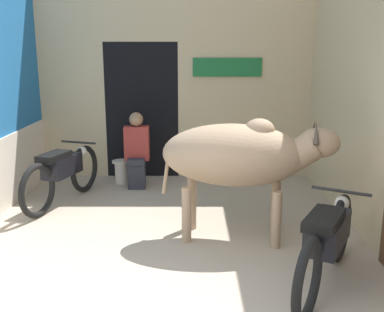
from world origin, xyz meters
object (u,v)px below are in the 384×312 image
at_px(motorcycle_near, 326,240).
at_px(shopkeeper_seated, 135,148).
at_px(plastic_stool, 120,171).
at_px(motorcycle_far, 61,172).
at_px(cow, 239,155).

relative_size(motorcycle_near, shopkeeper_seated, 1.45).
bearing_deg(plastic_stool, motorcycle_far, -124.27).
height_order(motorcycle_far, shopkeeper_seated, shopkeeper_seated).
bearing_deg(shopkeeper_seated, cow, -55.10).
bearing_deg(cow, motorcycle_near, -58.19).
bearing_deg(plastic_stool, motorcycle_near, -54.16).
xyz_separation_m(cow, plastic_stool, (-1.73, 2.24, -0.79)).
bearing_deg(motorcycle_far, motorcycle_near, -37.29).
xyz_separation_m(shopkeeper_seated, plastic_stool, (-0.29, 0.18, -0.43)).
distance_m(cow, motorcycle_near, 1.43).
bearing_deg(motorcycle_near, shopkeeper_seated, 123.83).
height_order(motorcycle_far, plastic_stool, motorcycle_far).
bearing_deg(shopkeeper_seated, motorcycle_near, -56.17).
bearing_deg(shopkeeper_seated, plastic_stool, 148.80).
bearing_deg(motorcycle_near, motorcycle_far, 142.71).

